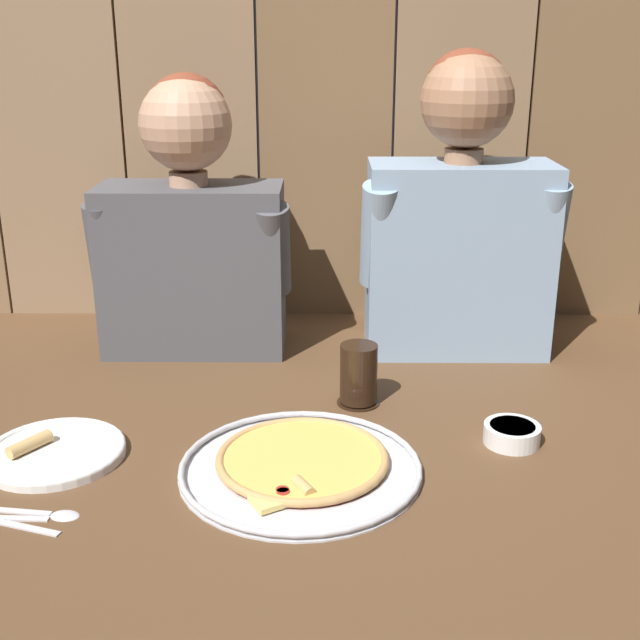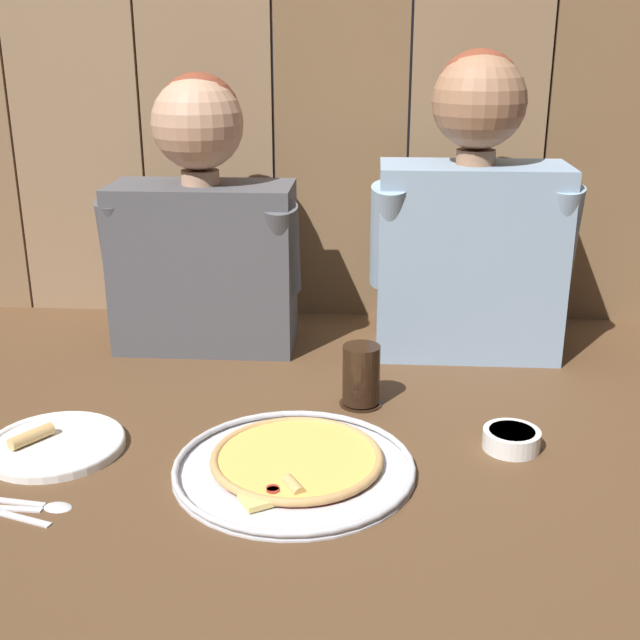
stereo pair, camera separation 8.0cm
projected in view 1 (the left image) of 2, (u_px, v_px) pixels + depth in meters
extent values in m
plane|color=brown|center=(326.00, 436.00, 1.41)|extent=(3.20, 3.20, 0.00)
cylinder|color=silver|center=(302.00, 471.00, 1.30)|extent=(0.39, 0.39, 0.01)
torus|color=silver|center=(302.00, 466.00, 1.29)|extent=(0.39, 0.39, 0.01)
cylinder|color=#B23823|center=(304.00, 461.00, 1.31)|extent=(0.27, 0.27, 0.00)
cylinder|color=#EABC56|center=(304.00, 458.00, 1.31)|extent=(0.26, 0.26, 0.01)
torus|color=tan|center=(304.00, 458.00, 1.31)|extent=(0.28, 0.28, 0.01)
cube|color=#F4D170|center=(281.00, 498.00, 1.21)|extent=(0.09, 0.08, 0.01)
cylinder|color=tan|center=(305.00, 487.00, 1.22)|extent=(0.04, 0.05, 0.02)
cylinder|color=#A3281E|center=(285.00, 492.00, 1.21)|extent=(0.02, 0.02, 0.00)
cylinder|color=#A3281E|center=(284.00, 490.00, 1.22)|extent=(0.02, 0.02, 0.00)
cylinder|color=white|center=(57.00, 454.00, 1.34)|extent=(0.23, 0.23, 0.01)
torus|color=white|center=(56.00, 450.00, 1.34)|extent=(0.23, 0.23, 0.01)
cylinder|color=tan|center=(31.00, 444.00, 1.34)|extent=(0.06, 0.08, 0.02)
cylinder|color=black|center=(360.00, 402.00, 1.54)|extent=(0.08, 0.08, 0.01)
cylinder|color=black|center=(360.00, 373.00, 1.52)|extent=(0.07, 0.07, 0.11)
cylinder|color=white|center=(513.00, 434.00, 1.38)|extent=(0.10, 0.10, 0.03)
cylinder|color=#B23823|center=(514.00, 430.00, 1.38)|extent=(0.08, 0.08, 0.02)
cube|color=silver|center=(18.00, 518.00, 1.17)|extent=(0.10, 0.02, 0.01)
cube|color=silver|center=(32.00, 528.00, 1.15)|extent=(0.09, 0.04, 0.01)
cube|color=silver|center=(22.00, 511.00, 1.19)|extent=(0.10, 0.02, 0.01)
ellipsoid|color=silver|center=(67.00, 513.00, 1.18)|extent=(0.05, 0.04, 0.01)
cube|color=#4C4C51|center=(195.00, 269.00, 1.76)|extent=(0.39, 0.18, 0.36)
cylinder|color=tan|center=(190.00, 178.00, 1.69)|extent=(0.08, 0.08, 0.03)
sphere|color=tan|center=(187.00, 124.00, 1.65)|extent=(0.19, 0.19, 0.19)
sphere|color=brown|center=(188.00, 116.00, 1.66)|extent=(0.18, 0.18, 0.18)
cylinder|color=#4C4C51|center=(107.00, 249.00, 1.70)|extent=(0.08, 0.11, 0.21)
cylinder|color=#4C4C51|center=(273.00, 249.00, 1.70)|extent=(0.08, 0.13, 0.21)
cube|color=#849EB7|center=(459.00, 259.00, 1.75)|extent=(0.39, 0.18, 0.41)
cylinder|color=#9E7051|center=(465.00, 156.00, 1.67)|extent=(0.08, 0.08, 0.03)
sphere|color=#9E7051|center=(468.00, 101.00, 1.64)|extent=(0.19, 0.19, 0.19)
sphere|color=brown|center=(468.00, 93.00, 1.64)|extent=(0.17, 0.17, 0.17)
cylinder|color=#849EB7|center=(380.00, 235.00, 1.69)|extent=(0.08, 0.14, 0.24)
cylinder|color=#849EB7|center=(547.00, 235.00, 1.69)|extent=(0.08, 0.12, 0.24)
cube|color=#8C6E4F|center=(45.00, 3.00, 1.81)|extent=(0.31, 0.03, 1.45)
cube|color=#896A4C|center=(186.00, 3.00, 1.80)|extent=(0.31, 0.03, 1.45)
cube|color=brown|center=(327.00, 3.00, 1.80)|extent=(0.31, 0.03, 1.45)
cube|color=#866749|center=(468.00, 3.00, 1.80)|extent=(0.31, 0.03, 1.45)
cube|color=brown|center=(610.00, 3.00, 1.80)|extent=(0.31, 0.03, 1.45)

